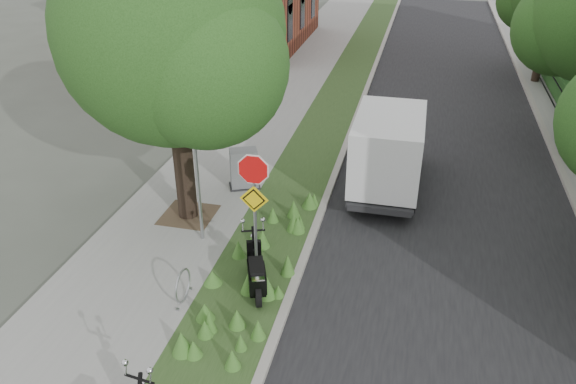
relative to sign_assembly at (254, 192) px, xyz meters
The scene contains 13 objects.
ground 2.78m from the sign_assembly, 22.62° to the right, with size 120.00×120.00×0.00m, color #4C5147.
sidewalk_near 10.10m from the sign_assembly, 106.84° to the left, with size 3.50×60.00×0.12m, color gray.
verge 9.69m from the sign_assembly, 90.61° to the left, with size 2.00×60.00×0.12m, color #2B451D.
kerb_near 9.73m from the sign_assembly, 84.54° to the left, with size 0.20×60.00×0.13m, color #9E9991.
road 10.65m from the sign_assembly, 64.96° to the left, with size 7.00×60.00×0.01m, color black.
kerb_far 12.50m from the sign_assembly, 50.01° to the left, with size 0.20×60.00×0.13m, color #9E9991.
street_tree_main 4.30m from the sign_assembly, 139.63° to the left, with size 6.21×5.54×7.66m.
bare_post 2.18m from the sign_assembly, 145.95° to the left, with size 0.08×0.08×4.00m.
bike_hoop 2.54m from the sign_assembly, 137.69° to the right, with size 0.06×0.78×0.77m.
sign_assembly is the anchor object (origin of this frame).
scooter_near 1.88m from the sign_assembly, 73.15° to the right, with size 0.82×1.75×0.87m.
box_truck 5.95m from the sign_assembly, 64.73° to the left, with size 1.90×4.66×2.10m.
utility_cabinet 4.77m from the sign_assembly, 110.97° to the left, with size 1.06×0.91×1.19m.
Camera 1 is at (1.76, -9.44, 8.02)m, focal length 35.00 mm.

